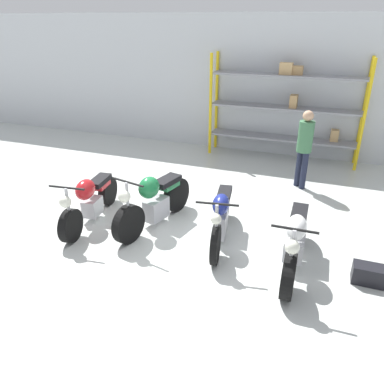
# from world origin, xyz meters

# --- Properties ---
(ground_plane) EXTENTS (30.00, 30.00, 0.00)m
(ground_plane) POSITION_xyz_m (0.00, 0.00, 0.00)
(ground_plane) COLOR silver
(back_wall) EXTENTS (30.00, 0.08, 3.60)m
(back_wall) POSITION_xyz_m (0.00, 5.11, 1.80)
(back_wall) COLOR silver
(back_wall) RESTS_ON ground_plane
(shelving_rack) EXTENTS (3.89, 0.63, 2.66)m
(shelving_rack) POSITION_xyz_m (0.97, 4.75, 1.41)
(shelving_rack) COLOR yellow
(shelving_rack) RESTS_ON ground_plane
(motorcycle_red) EXTENTS (0.63, 2.03, 0.98)m
(motorcycle_red) POSITION_xyz_m (-1.83, -0.03, 0.44)
(motorcycle_red) COLOR black
(motorcycle_red) RESTS_ON ground_plane
(motorcycle_green) EXTENTS (0.76, 2.03, 1.10)m
(motorcycle_green) POSITION_xyz_m (-0.67, 0.24, 0.47)
(motorcycle_green) COLOR black
(motorcycle_green) RESTS_ON ground_plane
(motorcycle_blue) EXTENTS (0.64, 1.98, 1.00)m
(motorcycle_blue) POSITION_xyz_m (0.60, 0.19, 0.45)
(motorcycle_blue) COLOR black
(motorcycle_blue) RESTS_ON ground_plane
(motorcycle_white) EXTENTS (0.60, 2.06, 1.03)m
(motorcycle_white) POSITION_xyz_m (1.84, -0.18, 0.45)
(motorcycle_white) COLOR black
(motorcycle_white) RESTS_ON ground_plane
(person_browsing) EXTENTS (0.45, 0.45, 1.72)m
(person_browsing) POSITION_xyz_m (1.64, 2.92, 1.02)
(person_browsing) COLOR #1E2338
(person_browsing) RESTS_ON ground_plane
(toolbox) EXTENTS (0.44, 0.26, 0.28)m
(toolbox) POSITION_xyz_m (2.90, -0.20, 0.14)
(toolbox) COLOR black
(toolbox) RESTS_ON ground_plane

